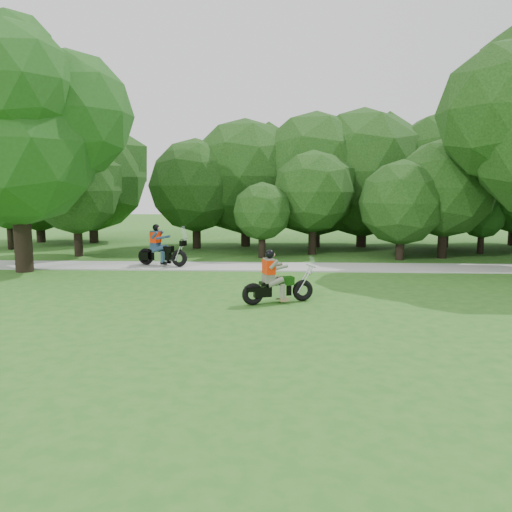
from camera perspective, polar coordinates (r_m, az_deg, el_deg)
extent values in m
plane|color=#26621C|center=(13.14, 4.09, -6.87)|extent=(100.00, 100.00, 0.00)
cube|color=#A9A9A4|center=(20.97, 3.58, -1.25)|extent=(60.00, 2.20, 0.06)
cylinder|color=black|center=(28.87, 11.95, 2.82)|extent=(0.56, 0.56, 1.80)
sphere|color=#15340F|center=(28.78, 12.14, 9.25)|extent=(7.18, 7.18, 7.18)
cylinder|color=black|center=(28.50, 6.78, 2.87)|extent=(0.55, 0.55, 1.80)
sphere|color=#15340F|center=(28.40, 6.88, 9.23)|extent=(6.95, 6.95, 6.95)
cylinder|color=black|center=(29.96, 20.67, 2.66)|extent=(0.55, 0.55, 1.80)
sphere|color=#15340F|center=(29.87, 20.96, 8.73)|extent=(6.99, 6.99, 6.99)
cylinder|color=black|center=(25.82, -19.66, 1.96)|extent=(0.41, 0.41, 1.80)
sphere|color=#15340F|center=(25.71, -19.89, 7.02)|extent=(4.24, 4.24, 4.24)
cylinder|color=black|center=(32.01, -18.07, 3.08)|extent=(0.53, 0.53, 1.80)
sphere|color=#15340F|center=(31.93, -18.31, 8.51)|extent=(6.57, 6.57, 6.57)
cylinder|color=black|center=(25.24, 20.54, 1.80)|extent=(0.43, 0.43, 1.80)
sphere|color=#15340F|center=(25.12, 20.80, 7.30)|extent=(4.69, 4.69, 4.69)
cylinder|color=black|center=(24.05, 16.13, 1.20)|extent=(0.40, 0.40, 1.37)
sphere|color=#15340F|center=(23.91, 16.31, 5.88)|extent=(3.94, 3.94, 3.94)
cylinder|color=black|center=(23.79, 0.69, 1.36)|extent=(0.34, 0.34, 1.31)
sphere|color=#15340F|center=(23.67, 0.69, 5.12)|extent=(2.78, 2.78, 2.78)
cylinder|color=black|center=(28.53, -1.20, 2.93)|extent=(0.53, 0.53, 1.80)
sphere|color=#15340F|center=(28.43, -1.22, 9.00)|extent=(6.51, 6.51, 6.51)
cylinder|color=black|center=(25.11, 6.47, 2.21)|extent=(0.41, 0.41, 1.80)
sphere|color=#15340F|center=(24.99, 6.54, 7.31)|extent=(4.10, 4.10, 4.10)
cylinder|color=black|center=(33.33, -23.40, 2.99)|extent=(0.53, 0.53, 1.80)
sphere|color=#15340F|center=(33.25, -23.69, 8.18)|extent=(6.52, 6.52, 6.52)
cylinder|color=black|center=(30.16, -26.28, 2.05)|extent=(0.30, 0.30, 1.45)
sphere|color=#225016|center=(30.07, -26.44, 4.69)|extent=(2.04, 2.04, 2.04)
cylinder|color=black|center=(27.75, -6.80, 2.71)|extent=(0.46, 0.46, 1.78)
sphere|color=#15340F|center=(27.65, -6.89, 7.98)|extent=(5.11, 5.11, 5.11)
cylinder|color=black|center=(27.83, 24.29, 1.47)|extent=(0.31, 0.31, 1.17)
sphere|color=#225016|center=(27.73, 24.44, 4.19)|extent=(2.27, 2.27, 2.27)
cylinder|color=black|center=(21.77, -25.21, 3.84)|extent=(0.68, 0.68, 4.20)
sphere|color=#225016|center=(21.80, -25.66, 11.46)|extent=(6.40, 6.40, 6.40)
sphere|color=#225016|center=(21.89, -20.63, 14.87)|extent=(5.12, 5.12, 5.12)
sphere|color=#225016|center=(22.27, -26.17, 19.68)|extent=(3.52, 3.52, 3.52)
sphere|color=#15340F|center=(22.99, 27.06, 14.41)|extent=(5.71, 5.71, 5.71)
torus|color=black|center=(14.23, -0.37, -4.37)|extent=(0.66, 0.41, 0.64)
torus|color=black|center=(14.80, 5.36, -3.93)|extent=(0.66, 0.41, 0.64)
cube|color=black|center=(14.42, 1.86, -4.03)|extent=(1.12, 0.63, 0.29)
cube|color=silver|center=(14.48, 2.44, -3.99)|extent=(0.53, 0.45, 0.37)
cube|color=black|center=(14.52, 3.36, -2.85)|extent=(0.55, 0.43, 0.24)
cube|color=black|center=(14.33, 1.40, -3.13)|extent=(0.55, 0.45, 0.09)
cylinder|color=silver|center=(14.76, 5.51, -2.70)|extent=(0.48, 0.22, 0.76)
cylinder|color=silver|center=(14.78, 6.30, -1.14)|extent=(0.25, 0.56, 0.03)
cube|color=#656955|center=(14.31, 1.40, -2.62)|extent=(0.39, 0.43, 0.22)
cube|color=#656955|center=(14.26, 1.47, -1.31)|extent=(0.37, 0.45, 0.51)
cube|color=#F02804|center=(14.25, 1.47, -1.24)|extent=(0.41, 0.49, 0.40)
sphere|color=black|center=(14.21, 1.58, 0.23)|extent=(0.26, 0.26, 0.26)
torus|color=black|center=(21.76, -12.47, -0.06)|extent=(0.74, 0.39, 0.71)
torus|color=black|center=(20.99, -8.77, -0.25)|extent=(0.74, 0.39, 0.71)
cube|color=black|center=(21.45, -11.10, 0.01)|extent=(1.16, 0.55, 0.33)
cube|color=silver|center=(21.38, -10.73, -0.01)|extent=(0.57, 0.47, 0.41)
cube|color=black|center=(21.21, -10.16, 0.78)|extent=(0.59, 0.44, 0.27)
cube|color=black|center=(21.48, -11.41, 0.72)|extent=(0.60, 0.46, 0.10)
cylinder|color=silver|center=(20.93, -8.69, 0.72)|extent=(0.40, 0.15, 0.92)
cylinder|color=silver|center=(20.80, -8.30, 1.90)|extent=(0.21, 0.64, 0.04)
cube|color=black|center=(21.54, -12.67, 0.00)|extent=(0.45, 0.24, 0.35)
cube|color=black|center=(21.92, -12.06, 0.15)|extent=(0.45, 0.24, 0.35)
cube|color=navy|center=(21.47, -11.42, 1.10)|extent=(0.40, 0.46, 0.24)
cube|color=navy|center=(21.42, -11.40, 2.08)|extent=(0.37, 0.49, 0.57)
cube|color=#F02804|center=(21.41, -11.41, 2.13)|extent=(0.41, 0.53, 0.45)
sphere|color=black|center=(21.36, -11.36, 3.22)|extent=(0.29, 0.29, 0.29)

